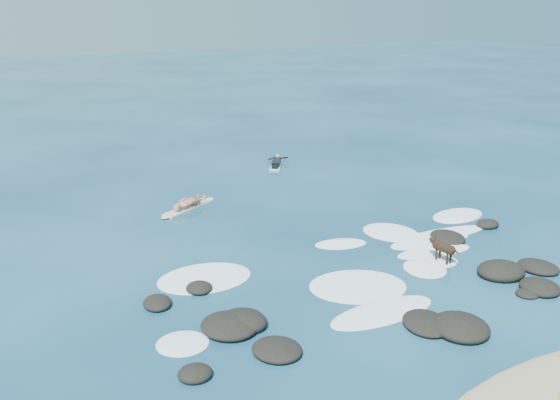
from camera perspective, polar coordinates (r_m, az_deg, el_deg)
ground at (r=18.78m, az=8.28°, el=-5.52°), size 160.00×160.00×0.00m
reef_rocks at (r=16.53m, az=11.32°, el=-8.70°), size 14.07×6.41×0.51m
breaking_foam at (r=18.78m, az=8.43°, el=-5.50°), size 13.54×6.33×0.12m
standing_surfer_rig at (r=23.16m, az=-8.43°, el=0.72°), size 2.63×1.73×1.65m
paddling_surfer_rig at (r=29.19m, az=-0.32°, el=3.41°), size 1.54×2.02×0.38m
dog at (r=18.89m, az=14.64°, el=-4.20°), size 0.39×1.15×0.73m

